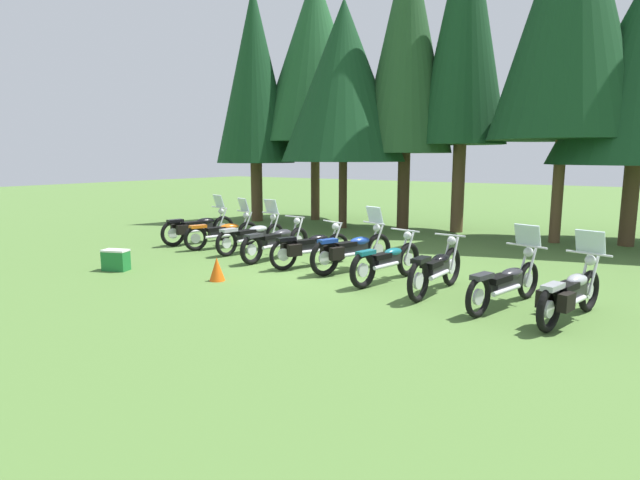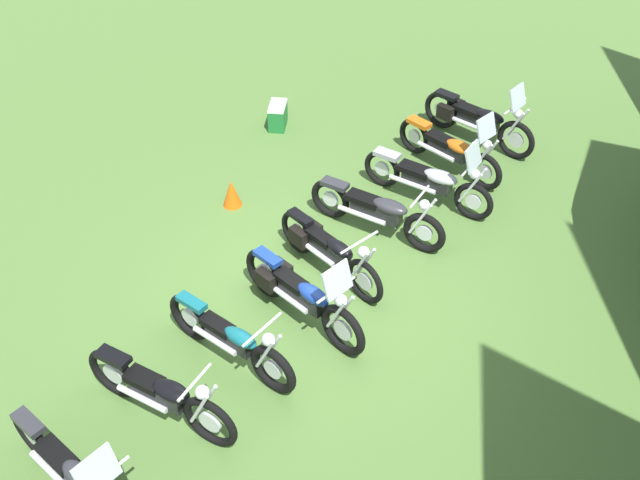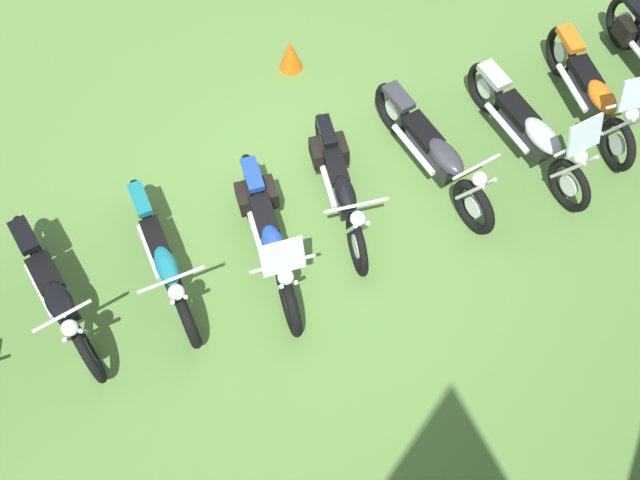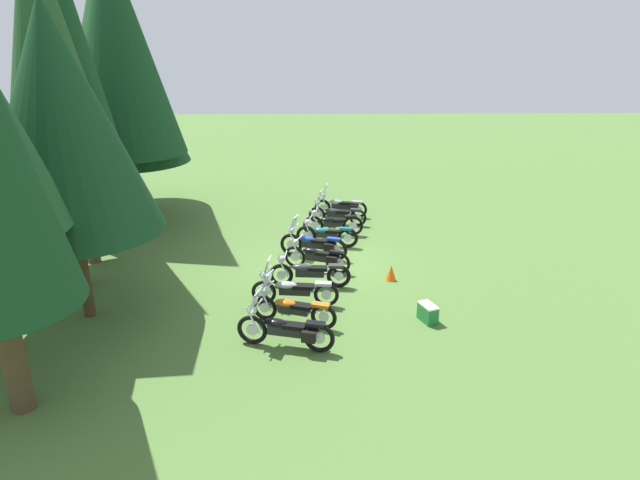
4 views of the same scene
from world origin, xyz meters
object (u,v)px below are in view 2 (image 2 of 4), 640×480
at_px(motorcycle_3, 377,211).
at_px(motorcycle_7, 160,393).
at_px(picnic_cooler, 278,116).
at_px(motorcycle_6, 230,339).
at_px(motorcycle_8, 72,473).
at_px(motorcycle_5, 301,295).
at_px(motorcycle_2, 429,179).
at_px(motorcycle_0, 477,119).
at_px(motorcycle_4, 328,249).
at_px(motorcycle_1, 450,149).
at_px(traffic_cone, 232,193).

xyz_separation_m(motorcycle_3, motorcycle_7, (4.46, -0.89, 0.01)).
height_order(motorcycle_3, picnic_cooler, motorcycle_3).
distance_m(motorcycle_7, picnic_cooler, 6.94).
bearing_deg(motorcycle_6, motorcycle_8, -90.04).
height_order(motorcycle_6, picnic_cooler, motorcycle_6).
xyz_separation_m(motorcycle_5, motorcycle_6, (1.09, -0.45, -0.05)).
distance_m(motorcycle_2, motorcycle_8, 7.07).
xyz_separation_m(motorcycle_0, motorcycle_4, (4.53, -0.83, -0.03)).
bearing_deg(motorcycle_2, motorcycle_4, -100.23).
bearing_deg(motorcycle_1, motorcycle_4, -82.55).
relative_size(motorcycle_3, motorcycle_4, 1.15).
relative_size(motorcycle_1, motorcycle_8, 0.96).
bearing_deg(motorcycle_3, motorcycle_1, 83.36).
relative_size(motorcycle_5, motorcycle_7, 1.00).
height_order(motorcycle_4, traffic_cone, motorcycle_4).
height_order(motorcycle_3, motorcycle_5, motorcycle_5).
distance_m(motorcycle_4, traffic_cone, 2.31).
distance_m(motorcycle_0, motorcycle_1, 1.14).
bearing_deg(motorcycle_7, motorcycle_5, 74.50).
bearing_deg(motorcycle_8, motorcycle_2, 91.58).
relative_size(motorcycle_1, picnic_cooler, 3.44).
height_order(motorcycle_0, motorcycle_4, motorcycle_0).
height_order(motorcycle_7, motorcycle_8, motorcycle_8).
bearing_deg(motorcycle_0, motorcycle_7, -85.82).
relative_size(motorcycle_2, motorcycle_8, 1.05).
bearing_deg(motorcycle_3, motorcycle_4, -98.81).
bearing_deg(motorcycle_6, motorcycle_7, -92.26).
relative_size(motorcycle_5, traffic_cone, 4.65).
distance_m(motorcycle_4, picnic_cooler, 4.31).
relative_size(motorcycle_6, motorcycle_8, 0.96).
bearing_deg(motorcycle_0, motorcycle_6, -85.33).
bearing_deg(motorcycle_3, picnic_cooler, 148.83).
relative_size(motorcycle_4, picnic_cooler, 3.28).
distance_m(motorcycle_8, picnic_cooler, 8.14).
xyz_separation_m(motorcycle_4, motorcycle_8, (4.58, -0.82, -0.00)).
relative_size(motorcycle_3, motorcycle_7, 1.07).
relative_size(motorcycle_2, motorcycle_7, 1.07).
bearing_deg(motorcycle_8, motorcycle_5, 89.25).
relative_size(motorcycle_0, traffic_cone, 4.79).
relative_size(motorcycle_7, picnic_cooler, 3.53).
bearing_deg(motorcycle_8, traffic_cone, 118.16).
height_order(motorcycle_5, motorcycle_8, motorcycle_5).
height_order(motorcycle_2, traffic_cone, motorcycle_2).
xyz_separation_m(motorcycle_1, motorcycle_5, (4.45, -0.60, 0.03)).
xyz_separation_m(motorcycle_3, motorcycle_5, (2.23, -0.17, 0.03)).
height_order(motorcycle_0, motorcycle_2, motorcycle_0).
bearing_deg(motorcycle_8, motorcycle_1, 93.15).
relative_size(motorcycle_7, traffic_cone, 4.64).
bearing_deg(traffic_cone, motorcycle_0, 141.32).
relative_size(motorcycle_0, motorcycle_7, 1.03).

